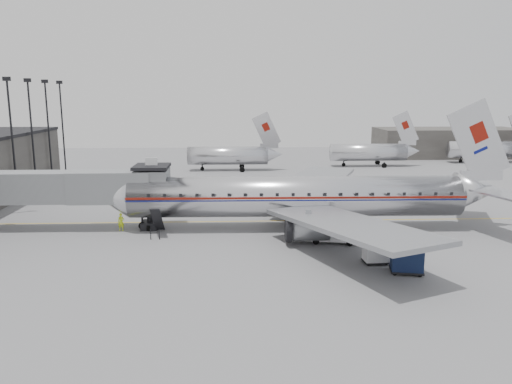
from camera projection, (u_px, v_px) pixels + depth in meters
ground at (243, 237)px, 46.93m from camera, size 160.00×160.00×0.00m
hangar at (448, 142)px, 107.05m from camera, size 30.00×12.00×6.00m
apron_line at (271, 221)px, 52.94m from camera, size 60.00×0.15×0.01m
jet_bridge at (73, 188)px, 49.02m from camera, size 21.00×6.20×7.10m
floodlight_masts at (0, 138)px, 56.90m from camera, size 0.90×42.25×15.25m
distant_aircraft_near at (229, 155)px, 87.49m from camera, size 16.39×3.20×10.26m
distant_aircraft_mid at (369, 152)px, 92.51m from camera, size 16.39×3.20×10.26m
distant_aircraft_far at (485, 149)px, 97.44m from camera, size 16.39×3.20×10.26m
airliner at (304, 197)px, 49.48m from camera, size 40.90×37.91×12.94m
service_van at (333, 230)px, 45.10m from camera, size 5.01×2.83×2.22m
baggage_cart_navy at (407, 260)px, 37.45m from camera, size 2.69×2.24×1.87m
baggage_cart_white at (375, 254)px, 39.62m from camera, size 1.96×1.54×1.49m
ramp_worker at (121, 222)px, 49.02m from camera, size 0.68×0.48×1.76m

